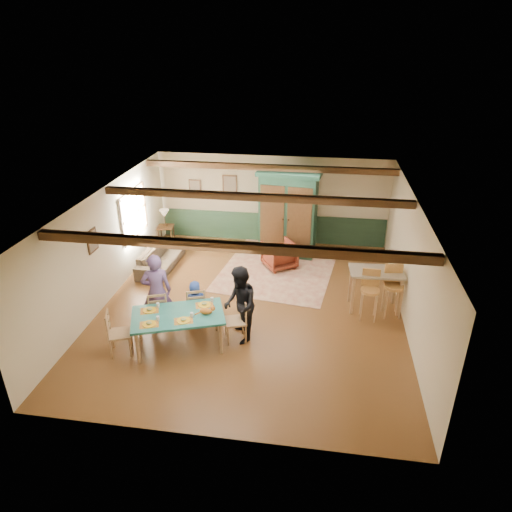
# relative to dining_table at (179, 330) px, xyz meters

# --- Properties ---
(floor) EXTENTS (8.00, 8.00, 0.00)m
(floor) POSITION_rel_dining_table_xyz_m (1.23, 1.74, -0.38)
(floor) COLOR #563218
(floor) RESTS_ON ground
(wall_back) EXTENTS (7.00, 0.02, 2.70)m
(wall_back) POSITION_rel_dining_table_xyz_m (1.23, 5.74, 0.97)
(wall_back) COLOR beige
(wall_back) RESTS_ON floor
(wall_left) EXTENTS (0.02, 8.00, 2.70)m
(wall_left) POSITION_rel_dining_table_xyz_m (-2.27, 1.74, 0.97)
(wall_left) COLOR beige
(wall_left) RESTS_ON floor
(wall_right) EXTENTS (0.02, 8.00, 2.70)m
(wall_right) POSITION_rel_dining_table_xyz_m (4.73, 1.74, 0.97)
(wall_right) COLOR beige
(wall_right) RESTS_ON floor
(ceiling) EXTENTS (7.00, 8.00, 0.02)m
(ceiling) POSITION_rel_dining_table_xyz_m (1.23, 1.74, 2.32)
(ceiling) COLOR white
(ceiling) RESTS_ON wall_back
(wainscot_back) EXTENTS (6.95, 0.03, 0.90)m
(wainscot_back) POSITION_rel_dining_table_xyz_m (1.23, 5.72, 0.07)
(wainscot_back) COLOR #1F3926
(wainscot_back) RESTS_ON floor
(ceiling_beam_front) EXTENTS (6.95, 0.16, 0.16)m
(ceiling_beam_front) POSITION_rel_dining_table_xyz_m (1.23, -0.56, 2.23)
(ceiling_beam_front) COLOR #301D0D
(ceiling_beam_front) RESTS_ON ceiling
(ceiling_beam_mid) EXTENTS (6.95, 0.16, 0.16)m
(ceiling_beam_mid) POSITION_rel_dining_table_xyz_m (1.23, 2.14, 2.23)
(ceiling_beam_mid) COLOR #301D0D
(ceiling_beam_mid) RESTS_ON ceiling
(ceiling_beam_back) EXTENTS (6.95, 0.16, 0.16)m
(ceiling_beam_back) POSITION_rel_dining_table_xyz_m (1.23, 4.74, 2.23)
(ceiling_beam_back) COLOR #301D0D
(ceiling_beam_back) RESTS_ON ceiling
(window_left) EXTENTS (0.06, 1.60, 1.30)m
(window_left) POSITION_rel_dining_table_xyz_m (-2.24, 3.44, 1.17)
(window_left) COLOR white
(window_left) RESTS_ON wall_left
(picture_left_wall) EXTENTS (0.04, 0.42, 0.52)m
(picture_left_wall) POSITION_rel_dining_table_xyz_m (-2.24, 1.14, 1.37)
(picture_left_wall) COLOR gray
(picture_left_wall) RESTS_ON wall_left
(picture_back_a) EXTENTS (0.45, 0.04, 0.55)m
(picture_back_a) POSITION_rel_dining_table_xyz_m (-0.07, 5.71, 1.42)
(picture_back_a) COLOR gray
(picture_back_a) RESTS_ON wall_back
(picture_back_b) EXTENTS (0.38, 0.04, 0.48)m
(picture_back_b) POSITION_rel_dining_table_xyz_m (-1.17, 5.71, 1.27)
(picture_back_b) COLOR gray
(picture_back_b) RESTS_ON wall_back
(dining_table) EXTENTS (2.07, 1.58, 0.76)m
(dining_table) POSITION_rel_dining_table_xyz_m (0.00, 0.00, 0.00)
(dining_table) COLOR #216960
(dining_table) RESTS_ON floor
(dining_chair_far_left) EXTENTS (0.55, 0.57, 0.97)m
(dining_chair_far_left) POSITION_rel_dining_table_xyz_m (-0.63, 0.55, 0.10)
(dining_chair_far_left) COLOR #A47B52
(dining_chair_far_left) RESTS_ON floor
(dining_chair_far_right) EXTENTS (0.55, 0.57, 0.97)m
(dining_chair_far_right) POSITION_rel_dining_table_xyz_m (0.14, 0.83, 0.10)
(dining_chair_far_right) COLOR #A47B52
(dining_chair_far_right) RESTS_ON floor
(dining_chair_end_left) EXTENTS (0.57, 0.55, 0.97)m
(dining_chair_end_left) POSITION_rel_dining_table_xyz_m (-1.10, -0.39, 0.10)
(dining_chair_end_left) COLOR #A47B52
(dining_chair_end_left) RESTS_ON floor
(dining_chair_end_right) EXTENTS (0.57, 0.55, 0.97)m
(dining_chair_end_right) POSITION_rel_dining_table_xyz_m (1.10, 0.39, 0.10)
(dining_chair_end_right) COLOR #A47B52
(dining_chair_end_right) RESTS_ON floor
(person_man) EXTENTS (0.75, 0.61, 1.76)m
(person_man) POSITION_rel_dining_table_xyz_m (-0.66, 0.63, 0.50)
(person_man) COLOR #6B4F88
(person_man) RESTS_ON floor
(person_woman) EXTENTS (0.87, 0.98, 1.68)m
(person_woman) POSITION_rel_dining_table_xyz_m (1.20, 0.43, 0.46)
(person_woman) COLOR black
(person_woman) RESTS_ON floor
(person_child) EXTENTS (0.58, 0.48, 1.02)m
(person_child) POSITION_rel_dining_table_xyz_m (0.11, 0.91, 0.13)
(person_child) COLOR #264499
(person_child) RESTS_ON floor
(cat) EXTENTS (0.39, 0.26, 0.18)m
(cat) POSITION_rel_dining_table_xyz_m (0.56, 0.09, 0.47)
(cat) COLOR orange
(cat) RESTS_ON dining_table
(place_setting_near_left) EXTENTS (0.49, 0.43, 0.11)m
(place_setting_near_left) POSITION_rel_dining_table_xyz_m (-0.44, -0.43, 0.44)
(place_setting_near_left) COLOR gold
(place_setting_near_left) RESTS_ON dining_table
(place_setting_near_center) EXTENTS (0.49, 0.43, 0.11)m
(place_setting_near_center) POSITION_rel_dining_table_xyz_m (0.18, -0.21, 0.44)
(place_setting_near_center) COLOR gold
(place_setting_near_center) RESTS_ON dining_table
(place_setting_far_left) EXTENTS (0.49, 0.43, 0.11)m
(place_setting_far_left) POSITION_rel_dining_table_xyz_m (-0.61, 0.05, 0.44)
(place_setting_far_left) COLOR gold
(place_setting_far_left) RESTS_ON dining_table
(place_setting_far_right) EXTENTS (0.49, 0.43, 0.11)m
(place_setting_far_right) POSITION_rel_dining_table_xyz_m (0.44, 0.43, 0.44)
(place_setting_far_right) COLOR gold
(place_setting_far_right) RESTS_ON dining_table
(area_rug) EXTENTS (3.39, 3.86, 0.01)m
(area_rug) POSITION_rel_dining_table_xyz_m (1.64, 3.77, -0.38)
(area_rug) COLOR beige
(area_rug) RESTS_ON floor
(armoire) EXTENTS (1.84, 0.91, 2.49)m
(armoire) POSITION_rel_dining_table_xyz_m (1.80, 4.83, 0.86)
(armoire) COLOR #143425
(armoire) RESTS_ON floor
(armchair) EXTENTS (1.12, 1.12, 0.74)m
(armchair) POSITION_rel_dining_table_xyz_m (1.66, 3.94, -0.01)
(armchair) COLOR #42140D
(armchair) RESTS_ON floor
(sofa) EXTENTS (0.85, 1.97, 0.56)m
(sofa) POSITION_rel_dining_table_xyz_m (-1.60, 3.41, -0.10)
(sofa) COLOR #423729
(sofa) RESTS_ON floor
(end_table) EXTENTS (0.53, 0.53, 0.58)m
(end_table) POSITION_rel_dining_table_xyz_m (-1.97, 5.01, -0.09)
(end_table) COLOR #301D0D
(end_table) RESTS_ON floor
(table_lamp) EXTENTS (0.32, 0.32, 0.53)m
(table_lamp) POSITION_rel_dining_table_xyz_m (-1.97, 5.01, 0.46)
(table_lamp) COLOR tan
(table_lamp) RESTS_ON end_table
(counter_table) EXTENTS (1.25, 0.77, 1.01)m
(counter_table) POSITION_rel_dining_table_xyz_m (4.08, 2.09, 0.12)
(counter_table) COLOR #B6A78D
(counter_table) RESTS_ON floor
(bar_stool_left) EXTENTS (0.43, 0.47, 1.18)m
(bar_stool_left) POSITION_rel_dining_table_xyz_m (3.92, 1.63, 0.21)
(bar_stool_left) COLOR tan
(bar_stool_left) RESTS_ON floor
(bar_stool_right) EXTENTS (0.49, 0.53, 1.22)m
(bar_stool_right) POSITION_rel_dining_table_xyz_m (4.46, 1.85, 0.23)
(bar_stool_right) COLOR tan
(bar_stool_right) RESTS_ON floor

